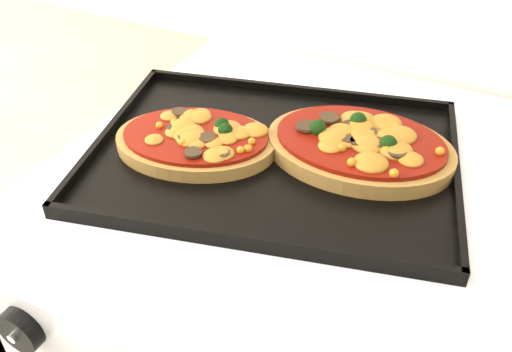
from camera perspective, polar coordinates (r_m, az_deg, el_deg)
The scene contains 4 objects.
knob_left at distance 0.66m, azimuth -22.48°, elevation -14.06°, with size 0.05×0.05×0.02m, color black.
baking_tray at distance 0.73m, azimuth 1.77°, elevation 2.25°, with size 0.46×0.34×0.02m, color black.
pizza_left at distance 0.74m, azimuth -6.07°, elevation 3.69°, with size 0.21×0.15×0.03m, color #A9783A, non-canonical shape.
pizza_right at distance 0.73m, azimuth 10.34°, elevation 3.12°, with size 0.24×0.17×0.03m, color #A9783A, non-canonical shape.
Camera 1 is at (0.19, 1.15, 1.34)m, focal length 40.00 mm.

